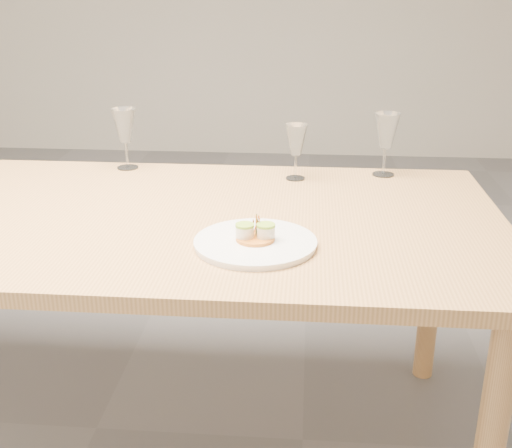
# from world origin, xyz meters

# --- Properties ---
(ground) EXTENTS (7.00, 7.00, 0.00)m
(ground) POSITION_xyz_m (0.00, 0.00, 0.00)
(ground) COLOR slate
(ground) RESTS_ON ground
(dining_table) EXTENTS (2.40, 1.00, 0.75)m
(dining_table) POSITION_xyz_m (0.00, 0.00, 0.68)
(dining_table) COLOR tan
(dining_table) RESTS_ON ground
(dinner_plate) EXTENTS (0.30, 0.30, 0.08)m
(dinner_plate) POSITION_xyz_m (0.54, -0.21, 0.76)
(dinner_plate) COLOR white
(dinner_plate) RESTS_ON dining_table
(wine_glass_1) EXTENTS (0.08, 0.08, 0.21)m
(wine_glass_1) POSITION_xyz_m (0.04, 0.43, 0.89)
(wine_glass_1) COLOR white
(wine_glass_1) RESTS_ON dining_table
(wine_glass_2) EXTENTS (0.07, 0.07, 0.18)m
(wine_glass_2) POSITION_xyz_m (0.62, 0.36, 0.88)
(wine_glass_2) COLOR white
(wine_glass_2) RESTS_ON dining_table
(wine_glass_3) EXTENTS (0.08, 0.08, 0.21)m
(wine_glass_3) POSITION_xyz_m (0.91, 0.42, 0.89)
(wine_glass_3) COLOR white
(wine_glass_3) RESTS_ON dining_table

